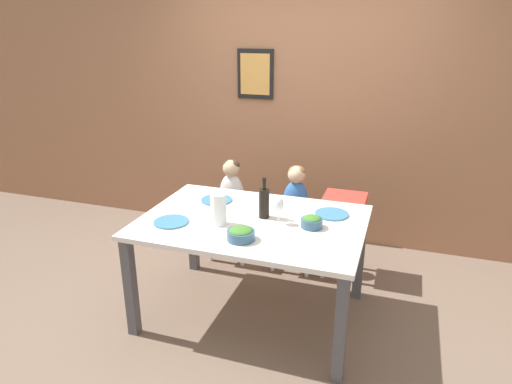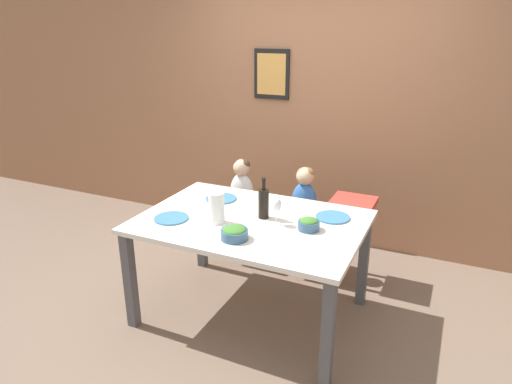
{
  "view_description": "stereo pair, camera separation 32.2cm",
  "coord_description": "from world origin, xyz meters",
  "px_view_note": "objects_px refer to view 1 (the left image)",
  "views": [
    {
      "loc": [
        0.97,
        -2.79,
        2.06
      ],
      "look_at": [
        0.0,
        0.08,
        0.96
      ],
      "focal_mm": 32.0,
      "sensor_mm": 36.0,
      "label": 1
    },
    {
      "loc": [
        1.26,
        -2.67,
        2.06
      ],
      "look_at": [
        0.0,
        0.08,
        0.96
      ],
      "focal_mm": 32.0,
      "sensor_mm": 36.0,
      "label": 2
    }
  ],
  "objects_px": {
    "dinner_plate_back_right": "(332,214)",
    "paper_towel_roll": "(219,209)",
    "chair_right_highchair": "(344,214)",
    "wine_bottle": "(264,202)",
    "person_child_center": "(296,192)",
    "chair_far_center": "(295,226)",
    "person_child_left": "(232,185)",
    "salad_bowl_small": "(312,222)",
    "dinner_plate_front_left": "(171,222)",
    "dinner_plate_back_left": "(217,200)",
    "chair_far_left": "(232,218)",
    "salad_bowl_large": "(241,234)",
    "wine_glass_near": "(279,205)"
  },
  "relations": [
    {
      "from": "chair_right_highchair",
      "to": "wine_glass_near",
      "type": "height_order",
      "value": "wine_glass_near"
    },
    {
      "from": "chair_far_left",
      "to": "salad_bowl_small",
      "type": "relative_size",
      "value": 3.13
    },
    {
      "from": "wine_bottle",
      "to": "dinner_plate_front_left",
      "type": "relative_size",
      "value": 1.22
    },
    {
      "from": "chair_far_center",
      "to": "salad_bowl_large",
      "type": "bearing_deg",
      "value": -94.04
    },
    {
      "from": "chair_far_center",
      "to": "person_child_left",
      "type": "xyz_separation_m",
      "value": [
        -0.6,
        0.0,
        0.32
      ]
    },
    {
      "from": "chair_far_center",
      "to": "salad_bowl_large",
      "type": "distance_m",
      "value": 1.23
    },
    {
      "from": "chair_far_center",
      "to": "chair_right_highchair",
      "type": "xyz_separation_m",
      "value": [
        0.42,
        0.0,
        0.18
      ]
    },
    {
      "from": "dinner_plate_back_left",
      "to": "chair_far_left",
      "type": "bearing_deg",
      "value": 99.78
    },
    {
      "from": "wine_bottle",
      "to": "paper_towel_roll",
      "type": "bearing_deg",
      "value": -140.24
    },
    {
      "from": "person_child_left",
      "to": "dinner_plate_back_right",
      "type": "xyz_separation_m",
      "value": [
        1.0,
        -0.55,
        0.07
      ]
    },
    {
      "from": "paper_towel_roll",
      "to": "wine_glass_near",
      "type": "xyz_separation_m",
      "value": [
        0.38,
        0.15,
        0.03
      ]
    },
    {
      "from": "chair_right_highchair",
      "to": "dinner_plate_front_left",
      "type": "xyz_separation_m",
      "value": [
        -1.05,
        -1.05,
        0.22
      ]
    },
    {
      "from": "person_child_center",
      "to": "wine_glass_near",
      "type": "distance_m",
      "value": 0.85
    },
    {
      "from": "chair_right_highchair",
      "to": "wine_bottle",
      "type": "bearing_deg",
      "value": -121.97
    },
    {
      "from": "person_child_center",
      "to": "chair_far_center",
      "type": "bearing_deg",
      "value": -90.0
    },
    {
      "from": "salad_bowl_small",
      "to": "dinner_plate_front_left",
      "type": "relative_size",
      "value": 0.6
    },
    {
      "from": "person_child_center",
      "to": "salad_bowl_small",
      "type": "height_order",
      "value": "person_child_center"
    },
    {
      "from": "person_child_left",
      "to": "dinner_plate_back_left",
      "type": "bearing_deg",
      "value": -80.24
    },
    {
      "from": "dinner_plate_back_right",
      "to": "paper_towel_roll",
      "type": "bearing_deg",
      "value": -149.75
    },
    {
      "from": "person_child_center",
      "to": "person_child_left",
      "type": "bearing_deg",
      "value": 180.0
    },
    {
      "from": "wine_bottle",
      "to": "wine_glass_near",
      "type": "height_order",
      "value": "wine_bottle"
    },
    {
      "from": "wine_bottle",
      "to": "salad_bowl_large",
      "type": "bearing_deg",
      "value": -94.3
    },
    {
      "from": "chair_far_left",
      "to": "salad_bowl_large",
      "type": "relative_size",
      "value": 2.56
    },
    {
      "from": "chair_right_highchair",
      "to": "person_child_center",
      "type": "xyz_separation_m",
      "value": [
        -0.42,
        0.0,
        0.15
      ]
    },
    {
      "from": "paper_towel_roll",
      "to": "wine_bottle",
      "type": "bearing_deg",
      "value": 39.76
    },
    {
      "from": "chair_far_center",
      "to": "chair_right_highchair",
      "type": "height_order",
      "value": "chair_right_highchair"
    },
    {
      "from": "paper_towel_roll",
      "to": "salad_bowl_small",
      "type": "distance_m",
      "value": 0.64
    },
    {
      "from": "wine_bottle",
      "to": "chair_far_left",
      "type": "bearing_deg",
      "value": 126.04
    },
    {
      "from": "person_child_left",
      "to": "chair_right_highchair",
      "type": "bearing_deg",
      "value": -0.06
    },
    {
      "from": "person_child_left",
      "to": "wine_glass_near",
      "type": "xyz_separation_m",
      "value": [
        0.67,
        -0.82,
        0.2
      ]
    },
    {
      "from": "salad_bowl_large",
      "to": "chair_far_left",
      "type": "bearing_deg",
      "value": 114.33
    },
    {
      "from": "chair_far_left",
      "to": "paper_towel_roll",
      "type": "relative_size",
      "value": 2.08
    },
    {
      "from": "person_child_center",
      "to": "dinner_plate_back_left",
      "type": "distance_m",
      "value": 0.75
    },
    {
      "from": "dinner_plate_front_left",
      "to": "dinner_plate_back_right",
      "type": "xyz_separation_m",
      "value": [
        1.03,
        0.49,
        0.0
      ]
    },
    {
      "from": "chair_far_center",
      "to": "salad_bowl_small",
      "type": "height_order",
      "value": "salad_bowl_small"
    },
    {
      "from": "person_child_center",
      "to": "paper_towel_roll",
      "type": "height_order",
      "value": "paper_towel_roll"
    },
    {
      "from": "chair_right_highchair",
      "to": "wine_bottle",
      "type": "height_order",
      "value": "wine_bottle"
    },
    {
      "from": "paper_towel_roll",
      "to": "wine_glass_near",
      "type": "distance_m",
      "value": 0.41
    },
    {
      "from": "chair_far_center",
      "to": "dinner_plate_front_left",
      "type": "xyz_separation_m",
      "value": [
        -0.63,
        -1.05,
        0.39
      ]
    },
    {
      "from": "chair_right_highchair",
      "to": "salad_bowl_small",
      "type": "xyz_separation_m",
      "value": [
        -0.11,
        -0.81,
        0.25
      ]
    },
    {
      "from": "dinner_plate_back_left",
      "to": "dinner_plate_back_right",
      "type": "height_order",
      "value": "same"
    },
    {
      "from": "paper_towel_roll",
      "to": "chair_far_center",
      "type": "bearing_deg",
      "value": 72.29
    },
    {
      "from": "salad_bowl_small",
      "to": "chair_far_left",
      "type": "bearing_deg",
      "value": 138.08
    },
    {
      "from": "chair_far_center",
      "to": "person_child_left",
      "type": "distance_m",
      "value": 0.68
    },
    {
      "from": "salad_bowl_small",
      "to": "dinner_plate_front_left",
      "type": "xyz_separation_m",
      "value": [
        -0.94,
        -0.24,
        -0.04
      ]
    },
    {
      "from": "wine_bottle",
      "to": "dinner_plate_back_right",
      "type": "xyz_separation_m",
      "value": [
        0.45,
        0.2,
        -0.11
      ]
    },
    {
      "from": "wine_glass_near",
      "to": "person_child_center",
      "type": "bearing_deg",
      "value": 95.31
    },
    {
      "from": "person_child_left",
      "to": "salad_bowl_large",
      "type": "height_order",
      "value": "person_child_left"
    },
    {
      "from": "chair_far_center",
      "to": "person_child_center",
      "type": "relative_size",
      "value": 0.95
    },
    {
      "from": "chair_far_left",
      "to": "dinner_plate_back_right",
      "type": "height_order",
      "value": "dinner_plate_back_right"
    }
  ]
}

